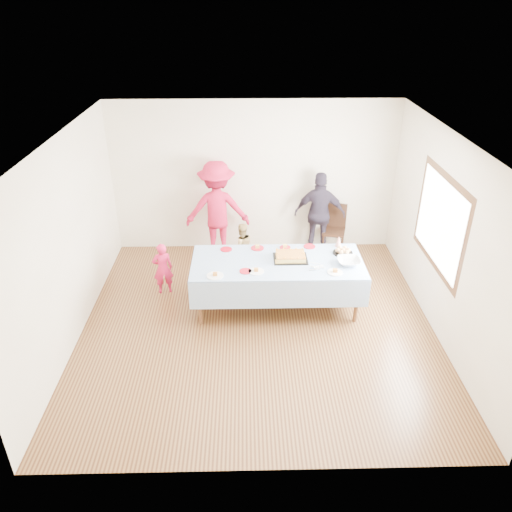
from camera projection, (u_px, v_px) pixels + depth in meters
The scene contains 22 objects.
ground at pixel (258, 324), 7.24m from camera, with size 5.00×5.00×0.00m, color #422413.
room_walls at pixel (262, 211), 6.40m from camera, with size 5.04×5.04×2.72m.
party_table at pixel (277, 265), 7.29m from camera, with size 2.50×1.10×0.78m.
birthday_cake at pixel (290, 257), 7.31m from camera, with size 0.50×0.38×0.09m.
rolls_tray at pixel (343, 251), 7.47m from camera, with size 0.30×0.30×0.09m.
punch_bowl at pixel (349, 262), 7.18m from camera, with size 0.34×0.34×0.08m, color silver.
party_hat at pixel (339, 241), 7.65m from camera, with size 0.10×0.10×0.17m, color silver.
fork_pile at pixel (317, 267), 7.07m from camera, with size 0.24×0.18×0.07m, color white, non-canonical shape.
plate_red_far_a at pixel (226, 249), 7.59m from camera, with size 0.18×0.18×0.01m, color #B40D1E.
plate_red_far_b at pixel (257, 248), 7.63m from camera, with size 0.20×0.20×0.01m, color #B40D1E.
plate_red_far_c at pixel (285, 248), 7.64m from camera, with size 0.17×0.17×0.01m, color #B40D1E.
plate_red_far_d at pixel (309, 246), 7.68m from camera, with size 0.18×0.18×0.01m, color #B40D1E.
plate_red_near at pixel (246, 271), 7.01m from camera, with size 0.18×0.18×0.01m, color #B40D1E.
plate_white_left at pixel (215, 276), 6.89m from camera, with size 0.24×0.24×0.01m, color white.
plate_white_mid at pixel (256, 271), 7.00m from camera, with size 0.22×0.22×0.01m, color white.
plate_white_right at pixel (335, 272), 6.98m from camera, with size 0.22×0.22×0.01m, color white.
dining_chair at pixel (335, 226), 9.03m from camera, with size 0.47×0.47×0.89m.
toddler_left at pixel (163, 268), 7.79m from camera, with size 0.31×0.21×0.86m, color #DB1B4F.
toddler_mid at pixel (278, 270), 7.86m from camera, with size 0.37×0.24×0.76m, color #246C3B.
toddler_right at pixel (242, 247), 8.45m from camera, with size 0.42×0.32×0.85m, color tan.
adult_left at pixel (217, 209), 8.75m from camera, with size 1.13×0.65×1.74m, color #B41637.
adult_right at pixel (320, 214), 8.83m from camera, with size 0.90×0.37×1.53m, color #2D2534.
Camera 1 is at (-0.16, -5.91, 4.29)m, focal length 35.00 mm.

